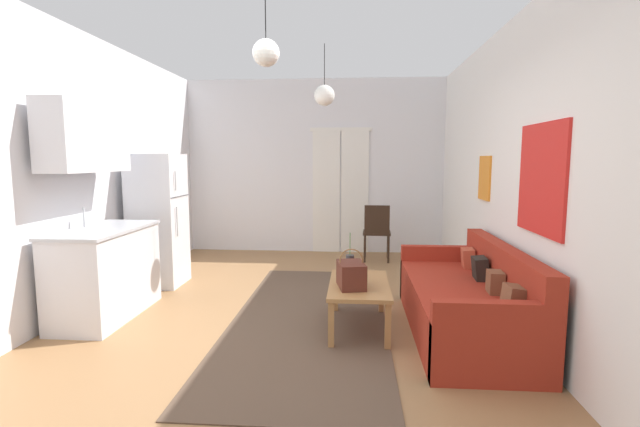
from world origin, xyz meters
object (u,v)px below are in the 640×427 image
handbag (351,274)px  refrigerator (158,220)px  coffee_table (359,289)px  bamboo_vase (350,265)px  accent_chair (377,230)px  pendant_lamp_far (324,95)px  pendant_lamp_near (266,53)px  couch (470,303)px

handbag → refrigerator: refrigerator is taller
coffee_table → bamboo_vase: 0.31m
accent_chair → pendant_lamp_far: (-0.71, -1.51, 1.81)m
pendant_lamp_near → couch: bearing=20.6°
coffee_table → pendant_lamp_near: pendant_lamp_near is taller
coffee_table → accent_chair: accent_chair is taller
coffee_table → refrigerator: size_ratio=0.60×
refrigerator → bamboo_vase: bearing=-23.9°
couch → pendant_lamp_far: bearing=137.3°
bamboo_vase → handbag: bearing=-87.6°
coffee_table → refrigerator: (-2.49, 1.31, 0.44)m
couch → pendant_lamp_near: bearing=-159.4°
bamboo_vase → pendant_lamp_near: (-0.62, -0.91, 1.81)m
coffee_table → refrigerator: bearing=152.3°
couch → bamboo_vase: size_ratio=4.81×
refrigerator → accent_chair: 3.18m
couch → coffee_table: size_ratio=2.10×
coffee_table → pendant_lamp_far: 2.35m
accent_chair → refrigerator: bearing=30.5°
refrigerator → couch: bearing=-20.9°
handbag → refrigerator: 2.83m
coffee_table → handbag: handbag is taller
coffee_table → accent_chair: 2.81m
bamboo_vase → handbag: 0.38m
bamboo_vase → pendant_lamp_near: size_ratio=0.67×
couch → pendant_lamp_near: pendant_lamp_near is taller
couch → accent_chair: accent_chair is taller
couch → accent_chair: size_ratio=2.36×
couch → bamboo_vase: 1.16m
couch → refrigerator: bearing=159.1°
coffee_table → refrigerator: 2.85m
pendant_lamp_near → refrigerator: bearing=132.0°
handbag → accent_chair: (0.37, 2.93, -0.05)m
couch → handbag: bearing=-174.1°
accent_chair → pendant_lamp_far: size_ratio=1.25×
pendant_lamp_near → pendant_lamp_far: same height
couch → handbag: (-1.08, -0.11, 0.28)m
pendant_lamp_far → handbag: bearing=-76.6°
pendant_lamp_near → bamboo_vase: bearing=55.8°
bamboo_vase → pendant_lamp_far: pendant_lamp_far is taller
handbag → refrigerator: (-2.42, 1.44, 0.27)m
coffee_table → bamboo_vase: (-0.09, 0.25, 0.16)m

